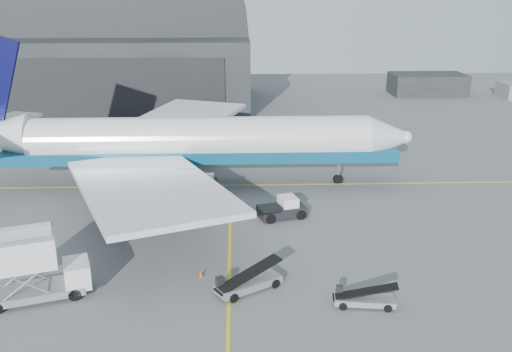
{
  "coord_description": "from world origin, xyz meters",
  "views": [
    {
      "loc": [
        0.6,
        -37.41,
        20.31
      ],
      "look_at": [
        2.32,
        9.64,
        4.5
      ],
      "focal_mm": 40.0,
      "sensor_mm": 36.0,
      "label": 1
    }
  ],
  "objects_px": {
    "pushback_tug": "(283,209)",
    "belt_loader_b": "(364,299)",
    "catering_truck": "(32,268)",
    "belt_loader_a": "(248,283)",
    "airliner": "(182,142)"
  },
  "relations": [
    {
      "from": "airliner",
      "to": "belt_loader_a",
      "type": "distance_m",
      "value": 23.63
    },
    {
      "from": "pushback_tug",
      "to": "belt_loader_a",
      "type": "relative_size",
      "value": 0.96
    },
    {
      "from": "belt_loader_b",
      "to": "airliner",
      "type": "bearing_deg",
      "value": 126.38
    },
    {
      "from": "pushback_tug",
      "to": "belt_loader_b",
      "type": "relative_size",
      "value": 1.08
    },
    {
      "from": "catering_truck",
      "to": "belt_loader_b",
      "type": "distance_m",
      "value": 22.3
    },
    {
      "from": "catering_truck",
      "to": "pushback_tug",
      "type": "bearing_deg",
      "value": 19.22
    },
    {
      "from": "belt_loader_a",
      "to": "airliner",
      "type": "bearing_deg",
      "value": 73.9
    },
    {
      "from": "catering_truck",
      "to": "belt_loader_a",
      "type": "height_order",
      "value": "catering_truck"
    },
    {
      "from": "airliner",
      "to": "belt_loader_b",
      "type": "distance_m",
      "value": 28.69
    },
    {
      "from": "catering_truck",
      "to": "belt_loader_a",
      "type": "distance_m",
      "value": 14.6
    },
    {
      "from": "belt_loader_b",
      "to": "catering_truck",
      "type": "bearing_deg",
      "value": -177.56
    },
    {
      "from": "pushback_tug",
      "to": "belt_loader_b",
      "type": "xyz_separation_m",
      "value": [
        4.14,
        -15.52,
        -0.23
      ]
    },
    {
      "from": "catering_truck",
      "to": "belt_loader_b",
      "type": "bearing_deg",
      "value": -22.65
    },
    {
      "from": "belt_loader_a",
      "to": "belt_loader_b",
      "type": "bearing_deg",
      "value": -48.52
    },
    {
      "from": "catering_truck",
      "to": "pushback_tug",
      "type": "distance_m",
      "value": 22.78
    }
  ]
}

